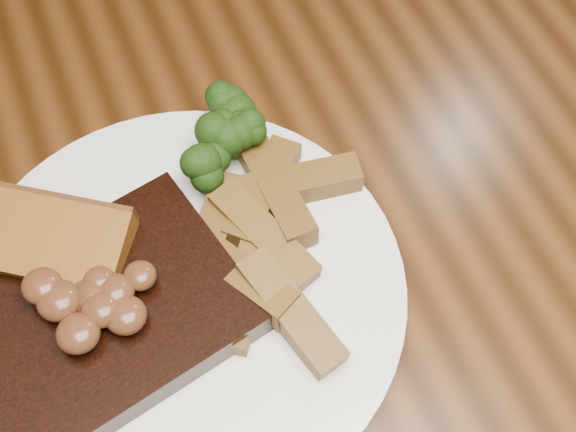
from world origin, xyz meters
The scene contains 8 objects.
dining_table centered at (0.00, 0.00, 0.66)m, with size 1.60×0.90×0.75m.
plate centered at (-0.08, -0.02, 0.76)m, with size 0.31×0.31×0.01m, color white.
steak centered at (-0.13, -0.03, 0.78)m, with size 0.18×0.14×0.03m, color black.
steak_bone centered at (-0.13, -0.09, 0.77)m, with size 0.14×0.01×0.02m, color #C1B595.
mushroom_pile centered at (-0.13, -0.02, 0.80)m, with size 0.08×0.08×0.03m, color #512E19, non-canonical shape.
garlic_bread centered at (-0.15, 0.03, 0.77)m, with size 0.10×0.06×0.02m, color brown.
potato_wedges centered at (0.01, -0.02, 0.77)m, with size 0.12×0.12×0.02m, color brown, non-canonical shape.
broccoli_cluster centered at (-0.01, 0.07, 0.78)m, with size 0.08×0.08×0.04m, color #19370C, non-canonical shape.
Camera 1 is at (-0.10, -0.27, 1.26)m, focal length 50.00 mm.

